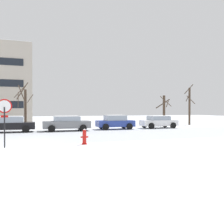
% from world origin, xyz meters
% --- Properties ---
extents(ground_plane, '(120.00, 120.00, 0.00)m').
position_xyz_m(ground_plane, '(0.00, 0.00, 0.00)').
color(ground_plane, white).
extents(road_surface, '(80.00, 8.41, 0.00)m').
position_xyz_m(road_surface, '(0.00, 3.20, 0.00)').
color(road_surface, '#B7BCC4').
rests_on(road_surface, ground).
extents(stop_sign, '(0.76, 0.13, 2.61)m').
position_xyz_m(stop_sign, '(-0.93, -1.51, 1.83)').
color(stop_sign, black).
rests_on(stop_sign, ground).
extents(fire_hydrant, '(0.44, 0.30, 0.91)m').
position_xyz_m(fire_hydrant, '(3.38, -1.61, 0.46)').
color(fire_hydrant, red).
rests_on(fire_hydrant, ground).
extents(parked_car_black, '(4.46, 2.09, 1.46)m').
position_xyz_m(parked_car_black, '(-1.42, 8.03, 0.74)').
color(parked_car_black, black).
rests_on(parked_car_black, ground).
extents(parked_car_gray, '(4.49, 2.26, 1.43)m').
position_xyz_m(parked_car_gray, '(3.66, 7.81, 0.74)').
color(parked_car_gray, slate).
rests_on(parked_car_gray, ground).
extents(parked_car_blue, '(3.92, 2.08, 1.48)m').
position_xyz_m(parked_car_blue, '(8.73, 8.18, 0.75)').
color(parked_car_blue, '#283D93').
rests_on(parked_car_blue, ground).
extents(parked_car_white, '(4.05, 2.09, 1.36)m').
position_xyz_m(parked_car_white, '(13.81, 8.15, 0.70)').
color(parked_car_white, white).
rests_on(parked_car_white, ground).
extents(tree_far_mid, '(1.91, 1.86, 4.93)m').
position_xyz_m(tree_far_mid, '(-0.19, 10.86, 2.38)').
color(tree_far_mid, '#423326').
rests_on(tree_far_mid, ground).
extents(tree_far_left, '(1.52, 1.54, 5.49)m').
position_xyz_m(tree_far_left, '(20.57, 11.84, 2.64)').
color(tree_far_left, '#423326').
rests_on(tree_far_left, ground).
extents(tree_far_right, '(2.03, 2.06, 3.80)m').
position_xyz_m(tree_far_right, '(16.19, 10.98, 2.02)').
color(tree_far_right, '#423326').
rests_on(tree_far_right, ground).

